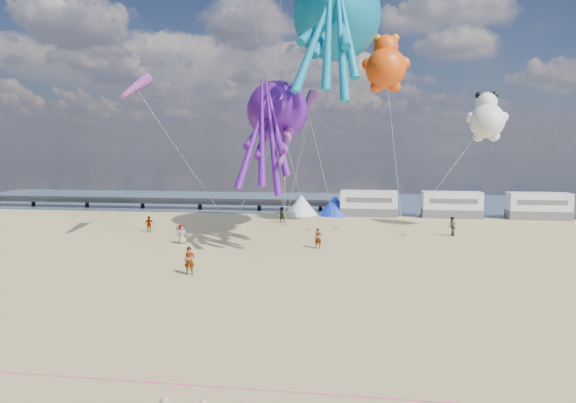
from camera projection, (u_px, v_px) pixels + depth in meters
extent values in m
plane|color=#D7BF7C|center=(240.00, 334.00, 22.29)|extent=(120.00, 120.00, 0.00)
plane|color=#3D5C75|center=(326.00, 202.00, 76.43)|extent=(120.00, 120.00, 0.00)
cube|color=black|center=(114.00, 200.00, 69.46)|extent=(60.00, 3.00, 0.50)
cube|color=silver|center=(368.00, 203.00, 60.66)|extent=(6.60, 2.50, 3.00)
cube|color=silver|center=(451.00, 205.00, 59.31)|extent=(6.60, 2.50, 3.00)
cube|color=silver|center=(538.00, 206.00, 57.97)|extent=(6.60, 2.50, 3.00)
cone|color=white|center=(301.00, 205.00, 61.82)|extent=(4.00, 4.00, 2.40)
cone|color=#1933CC|center=(335.00, 205.00, 61.26)|extent=(4.00, 4.00, 2.40)
cylinder|color=#F2338C|center=(205.00, 386.00, 17.37)|extent=(34.00, 0.03, 0.03)
imported|color=tan|center=(189.00, 261.00, 32.59)|extent=(0.73, 0.57, 1.79)
imported|color=#7F6659|center=(182.00, 234.00, 43.17)|extent=(0.71, 0.71, 1.66)
imported|color=#7F6659|center=(452.00, 226.00, 46.88)|extent=(0.77, 0.98, 1.77)
imported|color=#7F6659|center=(149.00, 224.00, 48.99)|extent=(1.11, 0.79, 1.56)
imported|color=#7F6659|center=(282.00, 214.00, 55.43)|extent=(1.09, 0.62, 1.75)
imported|color=#7F6659|center=(318.00, 238.00, 41.12)|extent=(1.58, 0.92, 1.62)
cube|color=gray|center=(231.00, 228.00, 50.74)|extent=(0.50, 0.35, 0.22)
cube|color=gray|center=(309.00, 229.00, 50.08)|extent=(0.50, 0.35, 0.22)
cube|color=gray|center=(403.00, 235.00, 47.05)|extent=(0.50, 0.35, 0.22)
cube|color=gray|center=(336.00, 228.00, 50.71)|extent=(0.50, 0.35, 0.22)
cube|color=gray|center=(285.00, 225.00, 53.07)|extent=(0.50, 0.35, 0.22)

